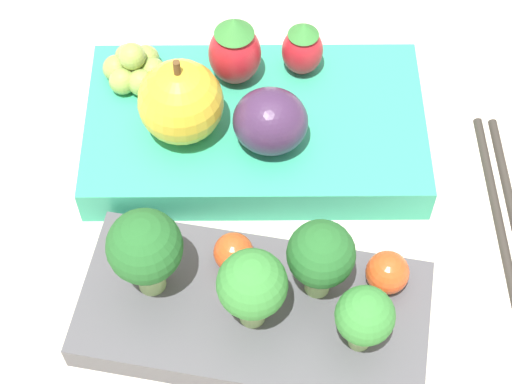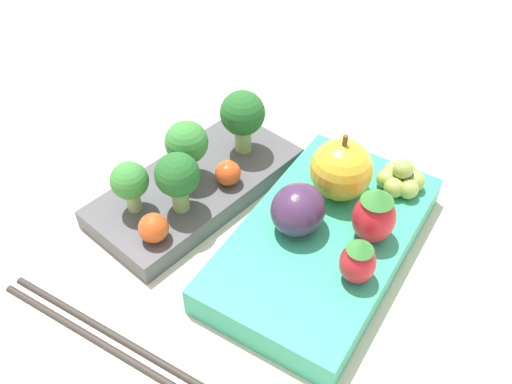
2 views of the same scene
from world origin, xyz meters
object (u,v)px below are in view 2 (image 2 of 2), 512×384
object	(u,v)px
broccoli_floret_3	(130,182)
cherry_tomato_1	(153,228)
broccoli_floret_1	(178,177)
broccoli_floret_0	(243,115)
plum	(299,208)
apple	(341,170)
chopsticks_pair	(116,343)
bento_box_savoury	(195,188)
grape_cluster	(401,179)
cherry_tomato_0	(228,173)
bento_box_fruit	(323,242)
broccoli_floret_2	(186,145)
strawberry_1	(358,261)
strawberry_0	(374,215)

from	to	relation	value
broccoli_floret_3	cherry_tomato_1	distance (m)	0.04
broccoli_floret_1	broccoli_floret_3	size ratio (longest dim) A/B	1.18
broccoli_floret_0	plum	xyz separation A→B (m)	(-0.06, -0.10, -0.01)
apple	chopsticks_pair	size ratio (longest dim) A/B	0.29
bento_box_savoury	chopsticks_pair	xyz separation A→B (m)	(-0.15, -0.06, -0.01)
grape_cluster	cherry_tomato_1	bearing A→B (deg)	141.36
cherry_tomato_0	chopsticks_pair	distance (m)	0.17
broccoli_floret_0	chopsticks_pair	world-z (taller)	broccoli_floret_0
cherry_tomato_0	apple	size ratio (longest dim) A/B	0.37
bento_box_fruit	apple	xyz separation A→B (m)	(0.04, 0.01, 0.04)
broccoli_floret_0	grape_cluster	world-z (taller)	broccoli_floret_0
apple	broccoli_floret_2	bearing A→B (deg)	114.55
broccoli_floret_1	plum	world-z (taller)	broccoli_floret_1
cherry_tomato_1	broccoli_floret_3	bearing A→B (deg)	69.74
bento_box_fruit	apple	bearing A→B (deg)	18.37
broccoli_floret_3	strawberry_1	xyz separation A→B (m)	(0.04, -0.19, -0.00)
grape_cluster	chopsticks_pair	bearing A→B (deg)	158.74
broccoli_floret_0	cherry_tomato_1	bearing A→B (deg)	-174.38
chopsticks_pair	apple	bearing A→B (deg)	-15.27
bento_box_savoury	cherry_tomato_1	xyz separation A→B (m)	(-0.07, -0.02, 0.02)
broccoli_floret_0	cherry_tomato_0	distance (m)	0.06
broccoli_floret_2	grape_cluster	size ratio (longest dim) A/B	1.39
strawberry_0	grape_cluster	distance (m)	0.07
bento_box_savoury	cherry_tomato_0	xyz separation A→B (m)	(0.02, -0.03, 0.02)
strawberry_0	apple	bearing A→B (deg)	59.11
broccoli_floret_0	strawberry_0	bearing A→B (deg)	-101.60
broccoli_floret_0	chopsticks_pair	bearing A→B (deg)	-166.85
cherry_tomato_0	plum	bearing A→B (deg)	-98.20
broccoli_floret_3	cherry_tomato_1	bearing A→B (deg)	-110.26
chopsticks_pair	cherry_tomato_0	bearing A→B (deg)	10.57
bento_box_savoury	strawberry_1	bearing A→B (deg)	-94.57
broccoli_floret_2	apple	size ratio (longest dim) A/B	0.94
cherry_tomato_0	chopsticks_pair	size ratio (longest dim) A/B	0.11
bento_box_fruit	cherry_tomato_0	xyz separation A→B (m)	(0.00, 0.10, 0.02)
cherry_tomato_0	grape_cluster	world-z (taller)	grape_cluster
apple	grape_cluster	distance (m)	0.06
broccoli_floret_0	bento_box_savoury	bearing A→B (deg)	172.17
broccoli_floret_1	strawberry_0	bearing A→B (deg)	-67.12
strawberry_0	grape_cluster	world-z (taller)	strawberry_0
grape_cluster	strawberry_1	bearing A→B (deg)	-170.05
broccoli_floret_3	grape_cluster	xyz separation A→B (m)	(0.15, -0.17, -0.01)
cherry_tomato_1	apple	size ratio (longest dim) A/B	0.40
cherry_tomato_1	apple	bearing A→B (deg)	-36.12
bento_box_fruit	apple	size ratio (longest dim) A/B	3.69
bento_box_fruit	cherry_tomato_1	size ratio (longest dim) A/B	9.25
bento_box_fruit	broccoli_floret_1	distance (m)	0.13
bento_box_savoury	apple	bearing A→B (deg)	-63.67
bento_box_savoury	cherry_tomato_0	distance (m)	0.04
cherry_tomato_0	cherry_tomato_1	distance (m)	0.09
chopsticks_pair	bento_box_savoury	bearing A→B (deg)	20.87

